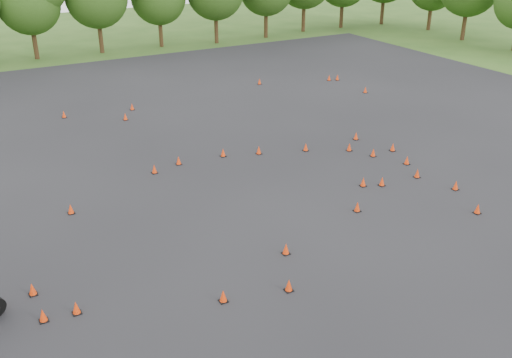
{
  "coord_description": "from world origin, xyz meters",
  "views": [
    {
      "loc": [
        -11.78,
        -17.04,
        12.23
      ],
      "look_at": [
        0.0,
        4.0,
        1.2
      ],
      "focal_mm": 40.0,
      "sensor_mm": 36.0,
      "label": 1
    }
  ],
  "objects": [
    {
      "name": "treeline",
      "position": [
        3.91,
        34.74,
        4.59
      ],
      "size": [
        86.83,
        32.38,
        10.22
      ],
      "color": "#264413",
      "rests_on": "ground"
    },
    {
      "name": "ground",
      "position": [
        0.0,
        0.0,
        0.0
      ],
      "size": [
        140.0,
        140.0,
        0.0
      ],
      "primitive_type": "plane",
      "color": "#2D5119",
      "rests_on": "ground"
    },
    {
      "name": "asphalt_pad",
      "position": [
        0.0,
        6.0,
        0.01
      ],
      "size": [
        62.0,
        62.0,
        0.0
      ],
      "primitive_type": "plane",
      "color": "black",
      "rests_on": "ground"
    },
    {
      "name": "traffic_cones",
      "position": [
        0.86,
        5.88,
        0.23
      ],
      "size": [
        33.13,
        32.41,
        0.45
      ],
      "color": "red",
      "rests_on": "asphalt_pad"
    }
  ]
}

